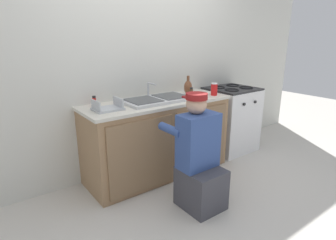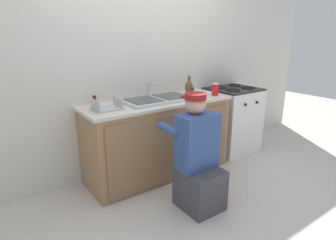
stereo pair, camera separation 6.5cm
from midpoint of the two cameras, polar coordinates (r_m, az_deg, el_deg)
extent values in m
plane|color=beige|center=(3.27, 1.62, -12.48)|extent=(12.00, 12.00, 0.00)
cube|color=silver|center=(3.41, -4.89, 10.87)|extent=(6.00, 0.10, 2.50)
cube|color=#997551|center=(3.31, -1.44, -3.89)|extent=(1.70, 0.60, 0.86)
cube|color=#866747|center=(2.86, -4.78, -7.35)|extent=(0.75, 0.02, 0.76)
cube|color=#866747|center=(3.32, 7.47, -3.98)|extent=(0.75, 0.02, 0.76)
cube|color=beige|center=(3.18, -1.50, 3.65)|extent=(1.74, 0.62, 0.03)
cube|color=silver|center=(3.17, -1.51, 4.20)|extent=(0.80, 0.44, 0.03)
cube|color=#4C4F51|center=(3.07, -4.46, 4.08)|extent=(0.33, 0.35, 0.01)
cube|color=#4C4F51|center=(3.28, 1.26, 4.94)|extent=(0.33, 0.35, 0.01)
cylinder|color=#B7BABF|center=(3.31, -3.36, 6.04)|extent=(0.02, 0.02, 0.18)
cylinder|color=#B7BABF|center=(3.23, -2.62, 7.40)|extent=(0.02, 0.16, 0.02)
cube|color=white|center=(4.10, 13.28, -0.07)|extent=(0.66, 0.60, 0.88)
cube|color=#262628|center=(4.00, 13.71, 6.14)|extent=(0.64, 0.59, 0.02)
torus|color=black|center=(3.81, 13.61, 5.91)|extent=(0.19, 0.19, 0.02)
torus|color=black|center=(4.03, 16.41, 6.28)|extent=(0.19, 0.19, 0.02)
torus|color=black|center=(3.97, 11.01, 6.49)|extent=(0.19, 0.19, 0.02)
torus|color=black|center=(4.18, 13.84, 6.83)|extent=(0.19, 0.19, 0.02)
cylinder|color=black|center=(3.75, 15.96, 3.01)|extent=(0.04, 0.02, 0.04)
cylinder|color=black|center=(3.92, 18.09, 3.44)|extent=(0.04, 0.02, 0.04)
cube|color=#3F3F47|center=(2.78, 7.15, -13.56)|extent=(0.36, 0.40, 0.40)
cube|color=#334C8C|center=(2.62, 6.63, -4.32)|extent=(0.38, 0.22, 0.52)
sphere|color=tan|center=(2.55, 6.29, 3.22)|extent=(0.19, 0.19, 0.19)
cylinder|color=maroon|center=(2.53, 6.34, 4.79)|extent=(0.20, 0.20, 0.06)
cube|color=maroon|center=(2.60, 5.08, 4.71)|extent=(0.13, 0.09, 0.02)
cylinder|color=#334C8C|center=(2.63, 1.03, -1.99)|extent=(0.08, 0.30, 0.08)
cylinder|color=#334C8C|center=(2.84, 6.58, -0.70)|extent=(0.08, 0.30, 0.08)
cylinder|color=red|center=(3.50, 10.08, 6.05)|extent=(0.08, 0.08, 0.14)
cylinder|color=white|center=(3.49, 10.14, 7.28)|extent=(0.08, 0.08, 0.01)
ellipsoid|color=brown|center=(3.54, 4.80, 6.61)|extent=(0.10, 0.10, 0.17)
cylinder|color=brown|center=(3.52, 4.85, 8.45)|extent=(0.04, 0.04, 0.06)
cylinder|color=red|center=(3.04, -14.11, 3.66)|extent=(0.04, 0.04, 0.08)
cylinder|color=black|center=(3.03, -14.18, 4.63)|extent=(0.04, 0.04, 0.02)
cylinder|color=#513823|center=(3.43, 5.47, 5.56)|extent=(0.04, 0.04, 0.08)
cylinder|color=black|center=(3.42, 5.49, 6.43)|extent=(0.04, 0.04, 0.02)
cube|color=#B2B7BC|center=(2.85, -11.56, 2.28)|extent=(0.28, 0.22, 0.02)
cube|color=#B2B7BC|center=(2.79, -13.85, 2.90)|extent=(0.01, 0.21, 0.10)
cube|color=#B2B7BC|center=(2.88, -9.46, 3.60)|extent=(0.01, 0.21, 0.10)
camera|label=1|loc=(0.03, -89.40, 0.18)|focal=30.00mm
camera|label=2|loc=(0.03, 90.60, -0.18)|focal=30.00mm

